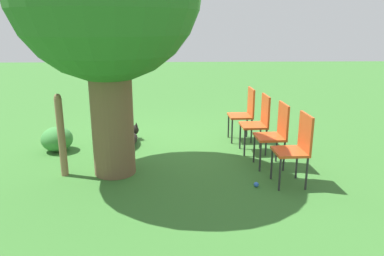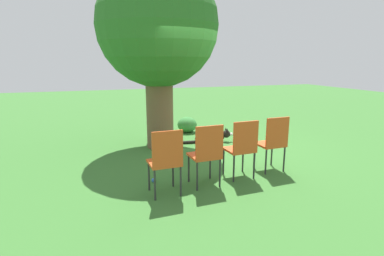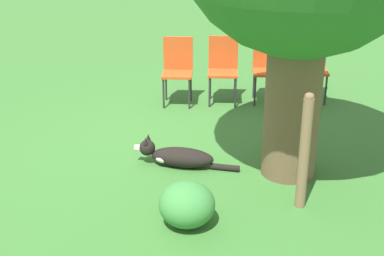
# 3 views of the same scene
# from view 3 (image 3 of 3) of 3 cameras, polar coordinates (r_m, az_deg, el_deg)

# --- Properties ---
(ground_plane) EXTENTS (30.00, 30.00, 0.00)m
(ground_plane) POSITION_cam_3_polar(r_m,az_deg,el_deg) (6.53, 1.00, -2.52)
(ground_plane) COLOR #38702D
(dog) EXTENTS (0.37, 1.23, 0.34)m
(dog) POSITION_cam_3_polar(r_m,az_deg,el_deg) (6.14, -1.62, -3.03)
(dog) COLOR black
(dog) RESTS_ON ground_plane
(fence_post) EXTENTS (0.10, 0.10, 1.20)m
(fence_post) POSITION_cam_3_polar(r_m,az_deg,el_deg) (5.23, 11.91, -2.41)
(fence_post) COLOR #846647
(fence_post) RESTS_ON ground_plane
(red_chair_0) EXTENTS (0.44, 0.46, 0.99)m
(red_chair_0) POSITION_cam_3_polar(r_m,az_deg,el_deg) (7.98, -1.54, 6.61)
(red_chair_0) COLOR #D14C1E
(red_chair_0) RESTS_ON ground_plane
(red_chair_1) EXTENTS (0.44, 0.46, 0.99)m
(red_chair_1) POSITION_cam_3_polar(r_m,az_deg,el_deg) (8.04, 3.33, 6.70)
(red_chair_1) COLOR #D14C1E
(red_chair_1) RESTS_ON ground_plane
(red_chair_2) EXTENTS (0.44, 0.46, 0.99)m
(red_chair_2) POSITION_cam_3_polar(r_m,az_deg,el_deg) (8.16, 8.09, 6.75)
(red_chair_2) COLOR #D14C1E
(red_chair_2) RESTS_ON ground_plane
(red_chair_3) EXTENTS (0.44, 0.46, 0.99)m
(red_chair_3) POSITION_cam_3_polar(r_m,az_deg,el_deg) (8.33, 12.69, 6.75)
(red_chair_3) COLOR #D14C1E
(red_chair_3) RESTS_ON ground_plane
(tennis_ball) EXTENTS (0.07, 0.07, 0.07)m
(tennis_ball) POSITION_cam_3_polar(r_m,az_deg,el_deg) (7.99, 13.32, 1.97)
(tennis_ball) COLOR blue
(tennis_ball) RESTS_ON ground_plane
(low_shrub) EXTENTS (0.53, 0.53, 0.42)m
(low_shrub) POSITION_cam_3_polar(r_m,az_deg,el_deg) (5.02, -0.55, -8.15)
(low_shrub) COLOR #3D843D
(low_shrub) RESTS_ON ground_plane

